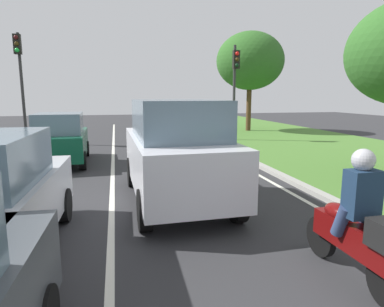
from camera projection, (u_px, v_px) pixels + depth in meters
name	position (u px, v px, depth m)	size (l,w,h in m)	color
ground_plane	(133.00, 161.00, 12.17)	(60.00, 60.00, 0.00)	#2D2D30
lane_line_center	(113.00, 162.00, 12.02)	(0.12, 32.00, 0.01)	silver
lane_line_right_edge	(226.00, 157.00, 12.96)	(0.12, 32.00, 0.01)	silver
grass_verge_right	(337.00, 152.00, 14.03)	(9.00, 48.00, 0.06)	#47752D
curb_right	(239.00, 155.00, 13.06)	(0.24, 48.00, 0.12)	#9E9B93
car_suv_ahead	(176.00, 151.00, 7.38)	(2.05, 4.54, 2.28)	silver
car_hatchback_far	(61.00, 139.00, 11.56)	(1.84, 3.76, 1.78)	#0C472D
motorcycle	(359.00, 241.00, 4.19)	(0.40, 1.90, 1.01)	#590A0A
rider_person	(360.00, 192.00, 4.13)	(0.50, 0.40, 1.16)	#192D47
traffic_light_near_right	(235.00, 77.00, 16.96)	(0.32, 0.50, 4.87)	#2D2D2D
traffic_light_overhead_left	(20.00, 68.00, 15.73)	(0.32, 0.50, 5.26)	#2D2D2D
tree_roadside_far	(250.00, 61.00, 21.43)	(4.32, 4.32, 6.38)	#4C331E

